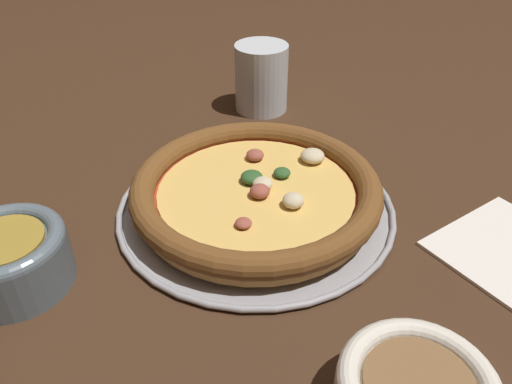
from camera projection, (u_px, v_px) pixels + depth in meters
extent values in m
plane|color=#3D2616|center=(256.00, 210.00, 0.60)|extent=(3.00, 3.00, 0.00)
cylinder|color=#9E9EA3|center=(256.00, 208.00, 0.60)|extent=(0.32, 0.32, 0.01)
torus|color=#9E9EA3|center=(256.00, 206.00, 0.60)|extent=(0.33, 0.33, 0.01)
cylinder|color=tan|center=(256.00, 198.00, 0.59)|extent=(0.27, 0.27, 0.02)
torus|color=brown|center=(256.00, 187.00, 0.58)|extent=(0.29, 0.29, 0.03)
cylinder|color=#B7381E|center=(256.00, 192.00, 0.58)|extent=(0.24, 0.24, 0.00)
cylinder|color=#E5B75B|center=(256.00, 190.00, 0.58)|extent=(0.23, 0.23, 0.00)
ellipsoid|color=#994C3D|center=(261.00, 191.00, 0.57)|extent=(0.03, 0.03, 0.01)
ellipsoid|color=#994C3D|center=(255.00, 155.00, 0.63)|extent=(0.03, 0.03, 0.01)
ellipsoid|color=#2D5628|center=(282.00, 173.00, 0.60)|extent=(0.03, 0.03, 0.01)
ellipsoid|color=#994C3D|center=(243.00, 223.00, 0.52)|extent=(0.03, 0.03, 0.01)
ellipsoid|color=beige|center=(293.00, 200.00, 0.55)|extent=(0.03, 0.03, 0.02)
ellipsoid|color=#2D5628|center=(250.00, 177.00, 0.59)|extent=(0.04, 0.04, 0.01)
ellipsoid|color=beige|center=(264.00, 186.00, 0.58)|extent=(0.03, 0.03, 0.01)
ellipsoid|color=beige|center=(313.00, 156.00, 0.63)|extent=(0.04, 0.04, 0.02)
cylinder|color=slate|center=(12.00, 262.00, 0.49)|extent=(0.11, 0.11, 0.05)
torus|color=slate|center=(4.00, 242.00, 0.47)|extent=(0.11, 0.11, 0.02)
cylinder|color=olive|center=(3.00, 240.00, 0.47)|extent=(0.07, 0.07, 0.00)
cylinder|color=brown|center=(420.00, 384.00, 0.36)|extent=(0.08, 0.08, 0.00)
cylinder|color=silver|center=(261.00, 78.00, 0.79)|extent=(0.08, 0.08, 0.11)
cube|color=white|center=(511.00, 249.00, 0.54)|extent=(0.18, 0.17, 0.01)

